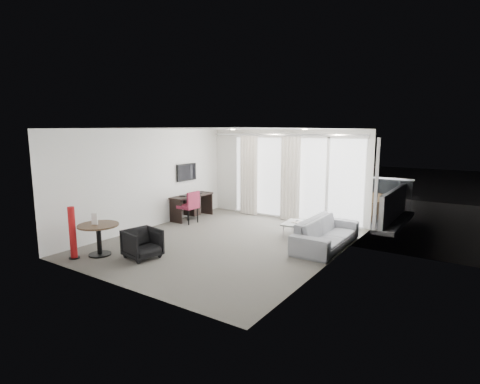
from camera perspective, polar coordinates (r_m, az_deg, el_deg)
The scene contains 28 objects.
floor at distance 8.77m, azimuth -2.19°, elevation -7.64°, with size 5.00×6.00×0.00m, color #56534C.
ceiling at distance 8.39m, azimuth -2.30°, elevation 9.60°, with size 5.00×6.00×0.00m, color white.
wall_left at distance 10.14m, azimuth -13.79°, elevation 1.93°, with size 0.00×6.00×2.60m, color silver.
wall_right at distance 7.32m, azimuth 13.83°, elevation -0.85°, with size 0.00×6.00×2.60m, color silver.
wall_front at distance 6.34m, azimuth -18.34°, elevation -2.63°, with size 5.00×0.00×2.60m, color silver.
window_panel at distance 10.90m, azimuth 8.28°, elevation 2.08°, with size 4.00×0.02×2.38m, color white, non-canonical shape.
window_frame at distance 10.89m, azimuth 8.25°, elevation 2.07°, with size 4.10×0.06×2.44m, color white, non-canonical shape.
curtain_left at distance 11.45m, azimuth 1.35°, elevation 2.52°, with size 0.60×0.20×2.38m, color beige, non-canonical shape.
curtain_right at distance 10.77m, azimuth 7.67°, elevation 2.00°, with size 0.60×0.20×2.38m, color beige, non-canonical shape.
curtain_track at distance 10.80m, azimuth 6.61°, elevation 8.69°, with size 4.80×0.04×0.04m, color #B2B2B7, non-canonical shape.
downlight_a at distance 10.21m, azimuth -1.12°, elevation 9.51°, with size 0.12×0.12×0.02m, color #FFE0B2.
downlight_b at distance 9.18m, azimuth 9.87°, elevation 9.39°, with size 0.12×0.12×0.02m, color #FFE0B2.
desk at distance 11.13m, azimuth -7.33°, elevation -2.22°, with size 0.46×1.47×0.69m, color black, non-canonical shape.
tv at distance 11.13m, azimuth -8.15°, elevation 3.00°, with size 0.05×0.80×0.50m, color black, non-canonical shape.
desk_chair at distance 10.54m, azimuth -7.92°, elevation -2.29°, with size 0.49×0.46×0.90m, color maroon, non-canonical shape.
round_table at distance 8.33m, azimuth -20.67°, elevation -6.82°, with size 0.82×0.82×0.66m, color #3D2919, non-canonical shape.
menu_card at distance 8.24m, azimuth -21.27°, elevation -4.21°, with size 0.13×0.02×0.24m, color white, non-canonical shape.
red_lamp at distance 8.27m, azimuth -24.16°, elevation -5.70°, with size 0.21×0.21×1.06m, color #9E1215.
tub_armchair at distance 7.89m, azimuth -14.64°, elevation -7.62°, with size 0.64×0.66×0.60m, color black.
coffee_table at distance 9.30m, azimuth 9.09°, elevation -5.69°, with size 0.75×0.75×0.34m, color gray, non-canonical shape.
remote at distance 9.40m, azimuth 8.70°, elevation -4.30°, with size 0.05×0.16×0.02m, color black, non-canonical shape.
magazine at distance 9.32m, azimuth 8.80°, elevation -4.43°, with size 0.19×0.25×0.01m, color gray, non-canonical shape.
sofa at distance 8.57m, azimuth 13.01°, elevation -6.11°, with size 2.15×0.84×0.63m, color gray.
terrace_slab at distance 12.48m, azimuth 11.14°, elevation -2.95°, with size 5.60×3.00×0.12m, color #4D4D50.
rattan_chair_a at distance 12.02m, azimuth 15.53°, elevation -1.24°, with size 0.58×0.58×0.85m, color brown, non-canonical shape.
rattan_chair_b at distance 11.45m, azimuth 19.02°, elevation -2.12°, with size 0.53×0.53×0.77m, color brown, non-canonical shape.
rattan_table at distance 11.91m, azimuth 13.34°, elevation -2.03°, with size 0.53×0.53×0.53m, color brown, non-canonical shape.
balustrade at distance 13.71m, azimuth 13.54°, elevation 0.44°, with size 5.50×0.06×1.05m, color #B2B2B7, non-canonical shape.
Camera 1 is at (4.91, -6.80, 2.56)m, focal length 28.00 mm.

